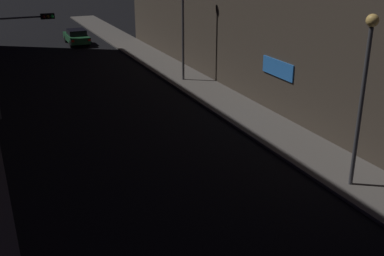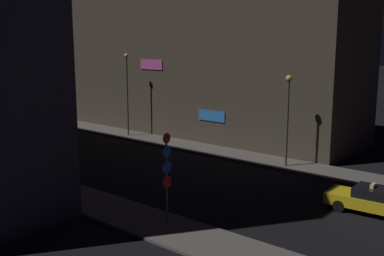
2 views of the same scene
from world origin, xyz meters
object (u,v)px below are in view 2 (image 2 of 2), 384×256
Objects in this scene: traffic_light_overhead at (20,110)px; sign_pole_left at (167,171)px; traffic_light_left_kerb at (28,134)px; taxi at (371,200)px; street_lamp_near_block at (288,107)px; far_car at (1,116)px; street_lamp_far_block at (127,85)px.

traffic_light_overhead reaches higher than sign_pole_left.
sign_pole_left reaches higher than traffic_light_left_kerb.
taxi is 10.03m from street_lamp_near_block.
traffic_light_left_kerb is 0.53× the size of street_lamp_near_block.
far_car is 0.58× the size of street_lamp_far_block.
sign_pole_left is at bearing -98.47° from traffic_light_overhead.
traffic_light_left_kerb is at bearing 107.35° from taxi.
far_car is 17.30m from traffic_light_overhead.
traffic_light_left_kerb is (-6.78, 21.70, 1.77)m from taxi.
far_car is at bearing 103.71° from street_lamp_far_block.
street_lamp_far_block is at bearing 77.79° from taxi.
street_lamp_near_block is (10.38, -17.44, 0.68)m from traffic_light_overhead.
sign_pole_left is 13.17m from street_lamp_near_block.
far_car is (1.33, 40.97, -0.00)m from taxi.
traffic_light_overhead is at bearing 176.58° from street_lamp_far_block.
sign_pole_left is (-2.67, -17.94, -0.98)m from traffic_light_overhead.
far_car is 34.96m from sign_pole_left.
traffic_light_overhead is 1.14× the size of sign_pole_left.
taxi reaches higher than far_car.
traffic_light_left_kerb is 0.78× the size of sign_pole_left.
traffic_light_overhead is at bearing 120.76° from street_lamp_near_block.
street_lamp_far_block reaches higher than traffic_light_overhead.
sign_pole_left is (-9.25, -33.66, 1.99)m from far_car.
traffic_light_overhead is at bearing 66.58° from traffic_light_left_kerb.
far_car is 1.00× the size of sign_pole_left.
traffic_light_overhead is at bearing 101.73° from taxi.
street_lamp_far_block is (0.19, 16.81, 0.50)m from street_lamp_near_block.
street_lamp_far_block reaches higher than far_car.
street_lamp_far_block is (10.57, -0.63, 1.18)m from traffic_light_overhead.
taxi is 25.52m from street_lamp_far_block.
taxi is at bearing -42.74° from sign_pole_left.
sign_pole_left is at bearing -177.81° from street_lamp_near_block.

